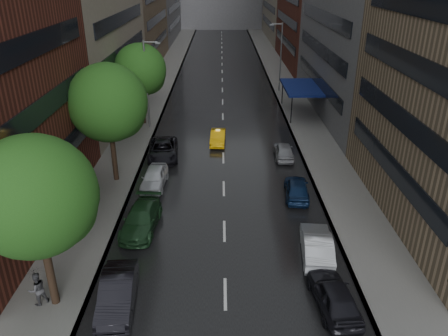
% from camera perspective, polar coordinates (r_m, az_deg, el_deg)
% --- Properties ---
extents(road, '(14.00, 140.00, 0.01)m').
position_cam_1_polar(road, '(65.90, -0.22, 11.03)').
color(road, black).
rests_on(road, ground).
extents(sidewalk_left, '(4.00, 140.00, 0.15)m').
position_cam_1_polar(sidewalk_left, '(66.47, -8.15, 10.96)').
color(sidewalk_left, gray).
rests_on(sidewalk_left, ground).
extents(sidewalk_right, '(4.00, 140.00, 0.15)m').
position_cam_1_polar(sidewalk_right, '(66.52, 7.70, 11.00)').
color(sidewalk_right, gray).
rests_on(sidewalk_right, ground).
extents(tree_near, '(5.70, 5.70, 9.08)m').
position_cam_1_polar(tree_near, '(21.41, -23.52, -3.43)').
color(tree_near, '#382619').
rests_on(tree_near, ground).
extents(tree_mid, '(5.91, 5.91, 9.42)m').
position_cam_1_polar(tree_mid, '(33.84, -14.93, 8.22)').
color(tree_mid, '#382619').
rests_on(tree_mid, ground).
extents(tree_far, '(5.44, 5.44, 8.67)m').
position_cam_1_polar(tree_far, '(47.20, -10.91, 12.48)').
color(tree_far, '#382619').
rests_on(tree_far, ground).
extents(taxi, '(1.56, 4.01, 1.30)m').
position_cam_1_polar(taxi, '(42.33, -0.80, 4.05)').
color(taxi, '#FFB70D').
rests_on(taxi, ground).
extents(parked_cars_left, '(3.05, 24.24, 1.57)m').
position_cam_1_polar(parked_cars_left, '(32.40, -9.62, -2.88)').
color(parked_cars_left, black).
rests_on(parked_cars_left, ground).
extents(parked_cars_right, '(2.22, 23.43, 1.56)m').
position_cam_1_polar(parked_cars_right, '(29.54, 10.62, -5.89)').
color(parked_cars_right, black).
rests_on(parked_cars_right, ground).
extents(ped_black_umbrella, '(1.12, 1.11, 2.09)m').
position_cam_1_polar(ped_black_umbrella, '(24.12, -23.32, -13.74)').
color(ped_black_umbrella, '#48484D').
rests_on(ped_black_umbrella, sidewalk_left).
extents(street_lamp_left, '(1.74, 0.22, 9.00)m').
position_cam_1_polar(street_lamp_left, '(45.94, -10.00, 10.88)').
color(street_lamp_left, gray).
rests_on(street_lamp_left, sidewalk_left).
extents(street_lamp_right, '(1.74, 0.22, 9.00)m').
position_cam_1_polar(street_lamp_right, '(60.52, 7.35, 14.33)').
color(street_lamp_right, gray).
rests_on(street_lamp_right, sidewalk_right).
extents(awning, '(4.00, 8.00, 3.12)m').
position_cam_1_polar(awning, '(51.42, 10.06, 10.32)').
color(awning, navy).
rests_on(awning, sidewalk_right).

